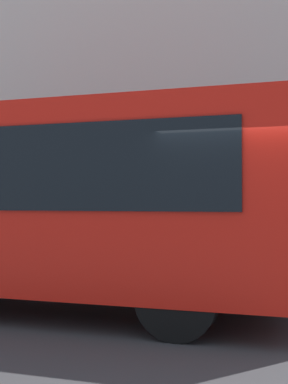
{
  "coord_description": "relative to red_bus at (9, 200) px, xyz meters",
  "views": [
    {
      "loc": [
        -0.53,
        6.91,
        1.67
      ],
      "look_at": [
        1.74,
        0.01,
        1.8
      ],
      "focal_mm": 48.81,
      "sensor_mm": 36.0,
      "label": 1
    }
  ],
  "objects": [
    {
      "name": "ground_plane",
      "position": [
        -4.07,
        0.24,
        -1.68
      ],
      "size": [
        60.0,
        60.0,
        0.0
      ],
      "primitive_type": "plane",
      "color": "#38383A"
    },
    {
      "name": "red_bus",
      "position": [
        0.0,
        0.0,
        0.0
      ],
      "size": [
        9.05,
        2.54,
        3.08
      ],
      "color": "red",
      "rests_on": "ground_plane"
    }
  ]
}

